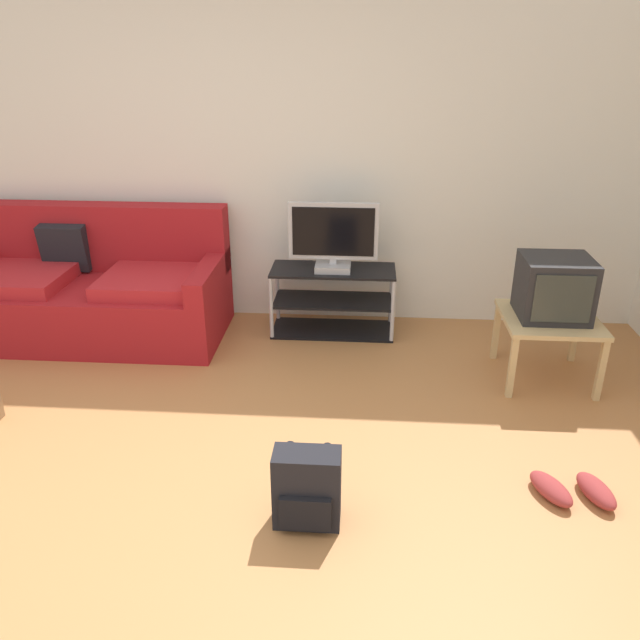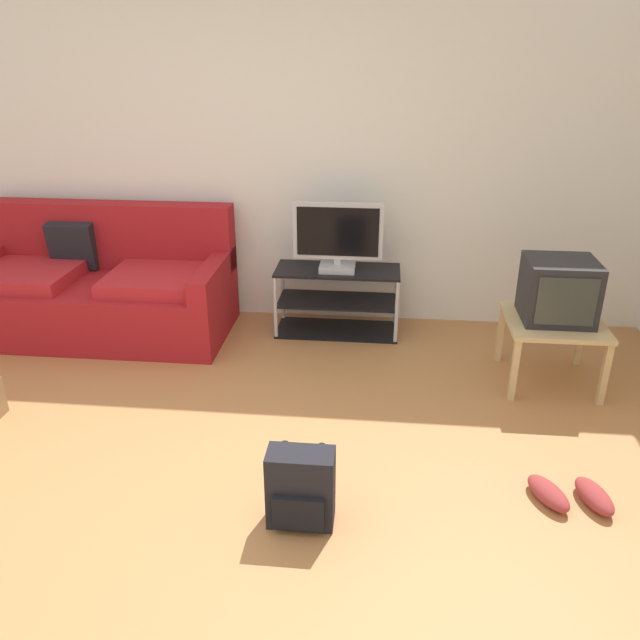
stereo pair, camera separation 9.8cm
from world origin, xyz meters
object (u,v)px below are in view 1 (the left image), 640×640
at_px(flat_tv, 333,238).
at_px(crt_tv, 554,288).
at_px(sneakers_pair, 573,490).
at_px(couch, 94,291).
at_px(tv_stand, 333,301).
at_px(side_table, 549,325).
at_px(backpack, 307,489).

xyz_separation_m(flat_tv, crt_tv, (1.44, -0.61, -0.12)).
distance_m(crt_tv, sneakers_pair, 1.40).
distance_m(couch, flat_tv, 1.87).
height_order(tv_stand, sneakers_pair, tv_stand).
bearing_deg(side_table, sneakers_pair, -96.88).
height_order(crt_tv, backpack, crt_tv).
height_order(tv_stand, flat_tv, flat_tv).
bearing_deg(couch, backpack, -47.97).
bearing_deg(side_table, backpack, -133.85).
bearing_deg(sneakers_pair, crt_tv, 83.20).
xyz_separation_m(crt_tv, backpack, (-1.44, -1.52, -0.45)).
height_order(side_table, sneakers_pair, side_table).
bearing_deg(sneakers_pair, backpack, -168.52).
bearing_deg(backpack, couch, 156.99).
distance_m(tv_stand, flat_tv, 0.51).
distance_m(tv_stand, sneakers_pair, 2.30).
height_order(side_table, backpack, side_table).
height_order(tv_stand, side_table, tv_stand).
relative_size(couch, tv_stand, 2.11).
xyz_separation_m(flat_tv, sneakers_pair, (1.29, -1.87, -0.72)).
height_order(couch, sneakers_pair, couch).
distance_m(flat_tv, backpack, 2.21).
bearing_deg(backpack, crt_tv, 71.41).
bearing_deg(flat_tv, couch, -176.24).
relative_size(flat_tv, sneakers_pair, 1.52).
xyz_separation_m(tv_stand, crt_tv, (1.44, -0.63, 0.38)).
relative_size(couch, crt_tv, 4.57).
distance_m(side_table, backpack, 2.09).
bearing_deg(side_table, crt_tv, 90.00).
distance_m(tv_stand, crt_tv, 1.62).
bearing_deg(tv_stand, flat_tv, -90.00).
bearing_deg(side_table, flat_tv, 156.53).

